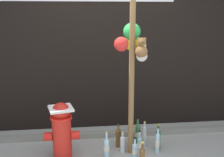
{
  "coord_description": "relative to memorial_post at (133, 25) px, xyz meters",
  "views": [
    {
      "loc": [
        -0.43,
        -2.98,
        1.94
      ],
      "look_at": [
        -0.02,
        0.5,
        1.08
      ],
      "focal_mm": 44.25,
      "sensor_mm": 36.0,
      "label": 1
    }
  ],
  "objects": [
    {
      "name": "bottle_3",
      "position": [
        0.04,
        0.14,
        -1.64
      ],
      "size": [
        0.07,
        0.07,
        0.32
      ],
      "color": "brown",
      "rests_on": "ground_plane"
    },
    {
      "name": "bottle_4",
      "position": [
        0.36,
        -0.07,
        -1.62
      ],
      "size": [
        0.06,
        0.06,
        0.38
      ],
      "color": "#B2DBEA",
      "rests_on": "ground_plane"
    },
    {
      "name": "bottle_2",
      "position": [
        -0.16,
        0.16,
        -1.62
      ],
      "size": [
        0.08,
        0.08,
        0.36
      ],
      "color": "brown",
      "rests_on": "ground_plane"
    },
    {
      "name": "bottle_10",
      "position": [
        0.12,
        -0.03,
        -1.65
      ],
      "size": [
        0.07,
        0.07,
        0.32
      ],
      "color": "#93CCE0",
      "rests_on": "ground_plane"
    },
    {
      "name": "curb_strip",
      "position": [
        -0.25,
        0.52,
        -1.73
      ],
      "size": [
        8.0,
        0.12,
        0.08
      ],
      "primitive_type": "cube",
      "color": "gray",
      "rests_on": "ground_plane"
    },
    {
      "name": "bottle_6",
      "position": [
        0.23,
        0.17,
        -1.61
      ],
      "size": [
        0.06,
        0.06,
        0.37
      ],
      "color": "silver",
      "rests_on": "ground_plane"
    },
    {
      "name": "bottle_8",
      "position": [
        0.14,
        0.22,
        -1.61
      ],
      "size": [
        0.07,
        0.07,
        0.41
      ],
      "color": "#337038",
      "rests_on": "ground_plane"
    },
    {
      "name": "bottle_0",
      "position": [
        -0.12,
        -0.01,
        -1.64
      ],
      "size": [
        0.07,
        0.07,
        0.32
      ],
      "color": "silver",
      "rests_on": "ground_plane"
    },
    {
      "name": "bottle_1",
      "position": [
        0.09,
        -0.31,
        -1.66
      ],
      "size": [
        0.07,
        0.07,
        0.29
      ],
      "color": "brown",
      "rests_on": "ground_plane"
    },
    {
      "name": "building_wall",
      "position": [
        -0.25,
        1.03,
        0.21
      ],
      "size": [
        10.0,
        0.21,
        3.97
      ],
      "color": "black",
      "rests_on": "ground_plane"
    },
    {
      "name": "bottle_9",
      "position": [
        0.4,
        0.03,
        -1.61
      ],
      "size": [
        0.07,
        0.07,
        0.38
      ],
      "color": "#337038",
      "rests_on": "ground_plane"
    },
    {
      "name": "bottle_5",
      "position": [
        -0.36,
        -0.1,
        -1.63
      ],
      "size": [
        0.08,
        0.08,
        0.37
      ],
      "color": "#B2DBEA",
      "rests_on": "ground_plane"
    },
    {
      "name": "bottle_7",
      "position": [
        0.02,
        -0.18,
        -1.66
      ],
      "size": [
        0.07,
        0.07,
        0.3
      ],
      "color": "#B2DBEA",
      "rests_on": "ground_plane"
    },
    {
      "name": "fire_hydrant",
      "position": [
        -0.95,
        -0.03,
        -1.37
      ],
      "size": [
        0.48,
        0.36,
        0.78
      ],
      "color": "red",
      "rests_on": "ground_plane"
    },
    {
      "name": "memorial_post",
      "position": [
        0.0,
        0.0,
        0.0
      ],
      "size": [
        0.61,
        0.47,
        2.96
      ],
      "color": "olive",
      "rests_on": "ground_plane"
    }
  ]
}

